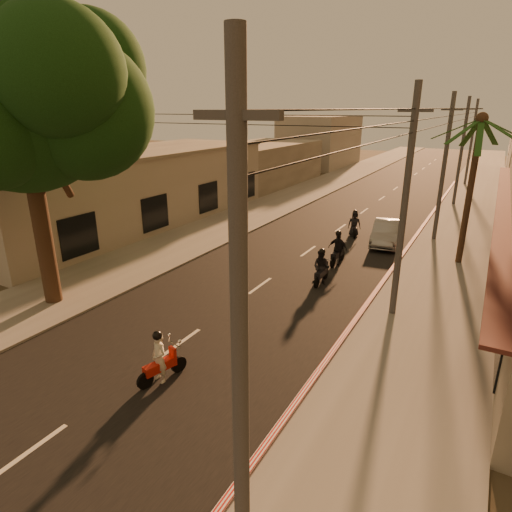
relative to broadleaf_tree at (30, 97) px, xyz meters
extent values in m
plane|color=#383023|center=(6.61, -2.14, -8.48)|extent=(160.00, 160.00, 0.00)
cube|color=black|center=(6.61, 17.86, -8.47)|extent=(10.00, 140.00, 0.02)
cube|color=slate|center=(14.11, 17.86, -8.42)|extent=(5.00, 140.00, 0.12)
cube|color=slate|center=(-0.89, 17.86, -8.42)|extent=(5.00, 140.00, 0.12)
cube|color=#B61613|center=(11.71, 12.86, -8.38)|extent=(0.20, 60.00, 0.20)
cube|color=#471F1C|center=(16.31, 15.86, -5.38)|extent=(0.80, 34.00, 0.12)
cube|color=#9F9990|center=(-7.39, 11.86, -5.98)|extent=(8.00, 24.00, 5.00)
cube|color=gray|center=(-7.39, 11.86, -3.38)|extent=(8.20, 24.20, 0.20)
cylinder|color=black|center=(-0.39, -0.14, -5.48)|extent=(0.70, 0.70, 6.00)
cylinder|color=black|center=(0.41, 0.26, -2.48)|extent=(1.22, 2.17, 3.04)
cylinder|color=black|center=(-0.99, -0.44, -2.28)|extent=(1.31, 1.49, 2.73)
sphere|color=black|center=(-0.39, -0.14, 0.02)|extent=(7.20, 7.20, 7.20)
sphere|color=black|center=(1.81, 0.86, -0.48)|extent=(5.20, 5.20, 5.20)
sphere|color=black|center=(-2.19, 0.66, -0.28)|extent=(4.80, 4.80, 4.80)
sphere|color=black|center=(2.61, -0.64, 0.72)|extent=(4.40, 4.40, 4.40)
sphere|color=black|center=(0.81, 2.26, 1.12)|extent=(4.40, 4.40, 4.40)
cylinder|color=black|center=(14.61, 13.86, -4.68)|extent=(0.32, 0.32, 7.60)
sphere|color=black|center=(14.61, 13.86, -0.88)|extent=(0.60, 0.60, 0.60)
cylinder|color=#38383A|center=(12.81, -6.14, -3.98)|extent=(0.26, 0.26, 9.00)
cube|color=#38383A|center=(12.81, -6.14, -0.48)|extent=(1.20, 0.12, 0.12)
cylinder|color=#38383A|center=(12.81, 5.86, -3.98)|extent=(0.26, 0.26, 9.00)
cube|color=#38383A|center=(12.81, 5.86, -0.48)|extent=(1.20, 0.12, 0.12)
cylinder|color=#38383A|center=(12.81, 17.86, -3.98)|extent=(0.26, 0.26, 9.00)
cube|color=#38383A|center=(12.81, 17.86, -0.48)|extent=(1.20, 0.12, 0.12)
cylinder|color=#38383A|center=(12.81, 29.86, -3.98)|extent=(0.26, 0.26, 9.00)
cube|color=#38383A|center=(12.81, 29.86, -0.48)|extent=(1.20, 0.12, 0.12)
cylinder|color=#38383A|center=(12.81, 41.86, -3.98)|extent=(0.26, 0.26, 9.00)
cube|color=#38383A|center=(12.81, 41.86, -0.48)|extent=(1.20, 0.12, 0.12)
cube|color=#9F9990|center=(-7.39, 31.86, -6.28)|extent=(8.00, 14.00, 4.40)
cube|color=#9F9990|center=(-7.39, 49.86, -4.98)|extent=(8.00, 14.00, 7.00)
cylinder|color=black|center=(7.70, -1.60, -8.20)|extent=(0.24, 0.56, 0.55)
cylinder|color=black|center=(7.36, -2.78, -8.20)|extent=(0.24, 0.56, 0.55)
cube|color=#B61A0E|center=(7.51, -2.26, -7.94)|extent=(0.56, 1.12, 0.29)
cube|color=#B61A0E|center=(7.64, -1.78, -7.79)|extent=(0.31, 0.17, 0.59)
cylinder|color=silver|center=(7.67, -1.67, -7.44)|extent=(0.53, 0.19, 0.04)
imported|color=beige|center=(7.51, -2.26, -7.65)|extent=(0.81, 0.71, 1.65)
sphere|color=black|center=(7.51, -2.26, -6.87)|extent=(0.29, 0.29, 0.29)
sphere|color=silver|center=(7.40, -1.62, -7.20)|extent=(0.12, 0.12, 0.12)
sphere|color=silver|center=(7.93, -1.76, -7.20)|extent=(0.12, 0.12, 0.12)
cylinder|color=black|center=(9.02, 8.25, -8.19)|extent=(0.11, 0.57, 0.57)
cylinder|color=black|center=(9.05, 6.99, -8.19)|extent=(0.11, 0.57, 0.57)
cube|color=black|center=(9.04, 7.54, -7.92)|extent=(0.31, 1.12, 0.30)
cube|color=black|center=(9.03, 8.05, -7.77)|extent=(0.31, 0.11, 0.61)
cylinder|color=silver|center=(9.03, 8.17, -7.41)|extent=(0.56, 0.05, 0.04)
imported|color=black|center=(9.04, 7.54, -7.62)|extent=(0.86, 0.68, 1.70)
sphere|color=black|center=(9.04, 7.54, -6.82)|extent=(0.30, 0.30, 0.30)
cylinder|color=black|center=(8.84, 11.31, -8.18)|extent=(0.13, 0.60, 0.60)
cylinder|color=black|center=(8.79, 9.97, -8.18)|extent=(0.13, 0.60, 0.60)
cube|color=black|center=(8.81, 10.56, -7.89)|extent=(0.34, 1.19, 0.32)
cube|color=black|center=(8.83, 11.10, -7.72)|extent=(0.33, 0.12, 0.64)
cylinder|color=silver|center=(8.84, 11.22, -7.35)|extent=(0.59, 0.06, 0.04)
imported|color=black|center=(8.81, 10.56, -7.57)|extent=(1.09, 0.51, 1.80)
sphere|color=black|center=(8.81, 10.56, -6.72)|extent=(0.32, 0.32, 0.32)
cylinder|color=black|center=(7.75, 16.93, -8.19)|extent=(0.30, 0.56, 0.56)
cylinder|color=black|center=(8.22, 15.77, -8.19)|extent=(0.30, 0.56, 0.56)
cube|color=black|center=(8.01, 16.28, -7.92)|extent=(0.67, 1.13, 0.30)
cube|color=black|center=(7.83, 16.75, -7.77)|extent=(0.32, 0.21, 0.60)
cylinder|color=silver|center=(7.78, 16.86, -7.42)|extent=(0.53, 0.24, 0.04)
imported|color=black|center=(8.01, 16.28, -7.63)|extent=(1.20, 1.11, 1.69)
sphere|color=black|center=(8.01, 16.28, -6.84)|extent=(0.30, 0.30, 0.30)
imported|color=gray|center=(10.26, 15.62, -7.75)|extent=(2.71, 4.84, 1.46)
camera|label=1|loc=(15.63, -10.73, -0.39)|focal=30.00mm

